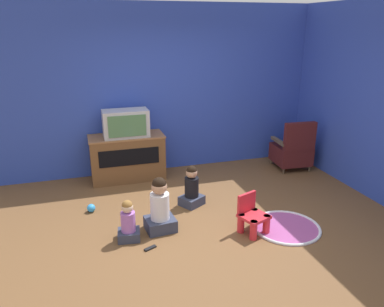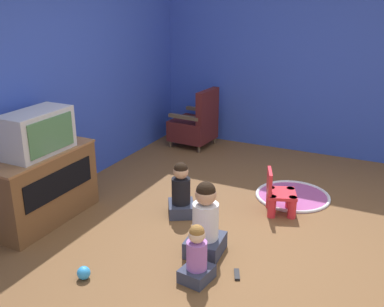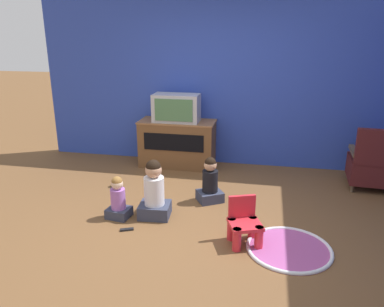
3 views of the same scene
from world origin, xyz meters
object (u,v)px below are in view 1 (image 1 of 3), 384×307
object	(u,v)px
television	(126,123)
yellow_kid_chair	(252,218)
child_watching_left	(160,208)
black_armchair	(292,151)
remote_control	(150,248)
child_watching_right	(128,223)
tv_cabinet	(127,157)
toy_ball	(91,208)
child_watching_center	(192,188)

from	to	relation	value
television	yellow_kid_chair	xyz separation A→B (m)	(1.23, -2.14, -0.77)
television	child_watching_left	size ratio (longest dim) A/B	1.01
black_armchair	remote_control	size ratio (longest dim) A/B	5.80
child_watching_left	child_watching_right	distance (m)	0.43
black_armchair	child_watching_right	world-z (taller)	black_armchair
remote_control	child_watching_right	bearing A→B (deg)	102.12
black_armchair	tv_cabinet	bearing A→B (deg)	-3.90
remote_control	toy_ball	bearing A→B (deg)	94.42
toy_ball	remote_control	bearing A→B (deg)	-61.95
television	child_watching_center	xyz separation A→B (m)	(0.73, -1.21, -0.70)
yellow_kid_chair	toy_ball	xyz separation A→B (m)	(-1.89, 1.13, -0.13)
child_watching_center	tv_cabinet	bearing A→B (deg)	89.24
tv_cabinet	television	distance (m)	0.58
yellow_kid_chair	television	bearing A→B (deg)	99.22
tv_cabinet	black_armchair	size ratio (longest dim) A/B	1.34
tv_cabinet	child_watching_left	bearing A→B (deg)	-85.12
child_watching_left	child_watching_right	size ratio (longest dim) A/B	1.38
television	black_armchair	size ratio (longest dim) A/B	0.80
television	child_watching_left	distance (m)	1.88
yellow_kid_chair	child_watching_center	distance (m)	1.06
television	child_watching_right	xyz separation A→B (m)	(-0.26, -1.86, -0.74)
black_armchair	child_watching_right	xyz separation A→B (m)	(-3.12, -1.51, -0.12)
tv_cabinet	remote_control	world-z (taller)	tv_cabinet
black_armchair	yellow_kid_chair	xyz separation A→B (m)	(-1.63, -1.78, -0.15)
television	remote_control	size ratio (longest dim) A/B	4.63
tv_cabinet	black_armchair	bearing A→B (deg)	-7.87
child_watching_center	toy_ball	bearing A→B (deg)	140.85
television	black_armchair	bearing A→B (deg)	-7.03
child_watching_left	toy_ball	world-z (taller)	child_watching_left
yellow_kid_chair	child_watching_right	xyz separation A→B (m)	(-1.49, 0.27, 0.03)
black_armchair	yellow_kid_chair	size ratio (longest dim) A/B	1.86
child_watching_left	child_watching_center	xyz separation A→B (m)	(0.58, 0.55, -0.05)
black_armchair	toy_ball	bearing A→B (deg)	14.56
television	remote_control	distance (m)	2.35
black_armchair	toy_ball	distance (m)	3.59
tv_cabinet	child_watching_center	world-z (taller)	tv_cabinet
television	toy_ball	xyz separation A→B (m)	(-0.66, -1.01, -0.91)
television	toy_ball	bearing A→B (deg)	-123.08
tv_cabinet	black_armchair	distance (m)	2.89
television	tv_cabinet	bearing A→B (deg)	90.00
child_watching_center	remote_control	size ratio (longest dim) A/B	3.85
child_watching_left	remote_control	world-z (taller)	child_watching_left
child_watching_right	remote_control	distance (m)	0.41
black_armchair	child_watching_right	size ratio (longest dim) A/B	1.75
child_watching_right	black_armchair	bearing A→B (deg)	33.67
child_watching_left	yellow_kid_chair	bearing A→B (deg)	-24.40
television	remote_control	bearing A→B (deg)	-91.43
child_watching_center	yellow_kid_chair	bearing A→B (deg)	-92.65
child_watching_right	toy_ball	bearing A→B (deg)	123.03
tv_cabinet	toy_ball	bearing A→B (deg)	-122.01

